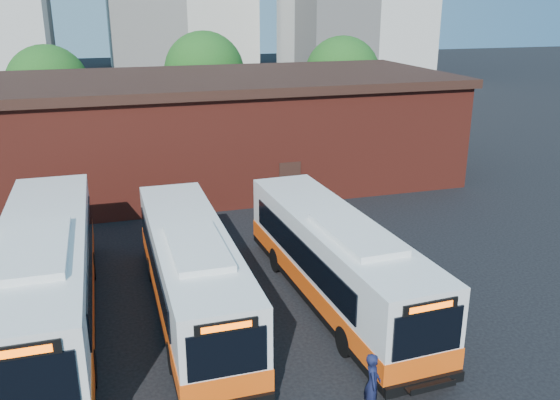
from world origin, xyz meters
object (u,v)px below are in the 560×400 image
object	(u,v)px
bus_west	(46,283)
transit_worker	(372,384)
bus_midwest	(192,276)
bus_mideast	(336,264)

from	to	relation	value
bus_west	transit_worker	xyz separation A→B (m)	(8.52, -7.10, -0.81)
bus_west	bus_midwest	distance (m)	4.79
bus_midwest	bus_mideast	world-z (taller)	bus_mideast
bus_west	bus_midwest	world-z (taller)	bus_west
bus_mideast	bus_west	bearing A→B (deg)	171.50
bus_mideast	transit_worker	xyz separation A→B (m)	(-1.39, -6.10, -0.63)
bus_midwest	transit_worker	bearing A→B (deg)	-60.80
bus_midwest	transit_worker	distance (m)	7.67
bus_west	bus_mideast	size ratio (longest dim) A/B	1.11
transit_worker	bus_midwest	bearing A→B (deg)	51.86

